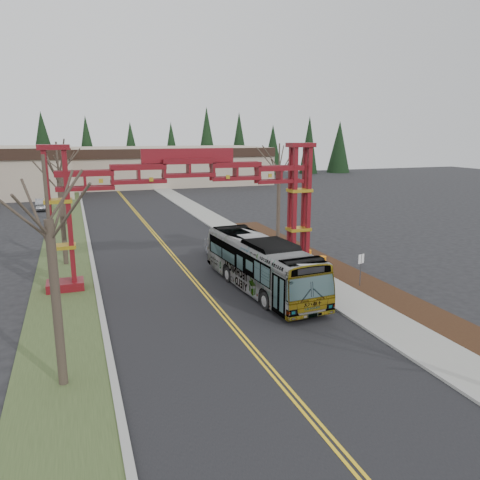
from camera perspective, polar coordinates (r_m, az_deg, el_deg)
name	(u,v)px	position (r m, az deg, el deg)	size (l,w,h in m)	color
ground	(324,434)	(16.64, 10.25, -22.21)	(200.00, 200.00, 0.00)	black
road	(171,253)	(38.55, -8.46, -1.58)	(12.00, 110.00, 0.02)	black
lane_line_left	(169,253)	(38.53, -8.63, -1.57)	(0.12, 100.00, 0.01)	yellow
lane_line_right	(172,253)	(38.57, -8.28, -1.54)	(0.12, 100.00, 0.01)	yellow
curb_right	(241,246)	(40.12, 0.18, -0.77)	(0.30, 110.00, 0.15)	#9F9F9A
sidewalk_right	(257,245)	(40.62, 2.10, -0.61)	(2.60, 110.00, 0.14)	gray
landscape_strip	(391,297)	(29.29, 17.98, -6.63)	(2.60, 50.00, 0.12)	black
grass_median	(66,261)	(37.90, -20.41, -2.46)	(4.00, 110.00, 0.08)	#3A4C26
curb_left	(92,259)	(37.89, -17.62, -2.20)	(0.30, 110.00, 0.15)	#9F9F9A
gateway_arch	(189,189)	(30.72, -6.23, 6.17)	(18.20, 1.60, 8.90)	#620C0D
retail_building_east	(165,165)	(93.41, -9.19, 8.98)	(38.00, 20.30, 7.00)	#BDAA91
conifer_treeline	(107,149)	(103.99, -15.88, 10.67)	(116.10, 5.60, 13.00)	black
transit_bus	(261,264)	(28.86, 2.60, -2.98)	(2.77, 11.84, 3.30)	#AEB2B6
silver_sedan	(219,249)	(36.42, -2.55, -1.11)	(1.57, 4.51, 1.49)	#A5A8AD
parked_car_far_a	(42,204)	(65.12, -22.97, 4.07)	(1.58, 4.53, 1.49)	#95969B
bare_tree_median_near	(49,221)	(18.02, -22.29, 2.17)	(3.47, 3.47, 8.81)	#382D26
bare_tree_median_mid	(59,175)	(36.01, -21.23, 7.36)	(3.50, 3.50, 8.97)	#382D26
bare_tree_median_far	(63,171)	(52.88, -20.80, 7.90)	(3.39, 3.39, 8.01)	#382D26
bare_tree_right_far	(279,169)	(41.47, 4.78, 8.58)	(3.31, 3.31, 8.71)	#382D26
street_sign	(361,264)	(30.29, 14.53, -2.81)	(0.48, 0.17, 2.16)	#3F3F44
barrel_south	(322,263)	(33.95, 10.01, -2.77)	(0.53, 0.53, 0.98)	orange
barrel_mid	(308,256)	(35.61, 8.27, -1.98)	(0.53, 0.53, 0.98)	orange
barrel_north	(289,248)	(37.63, 5.95, -1.00)	(0.60, 0.60, 1.12)	orange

